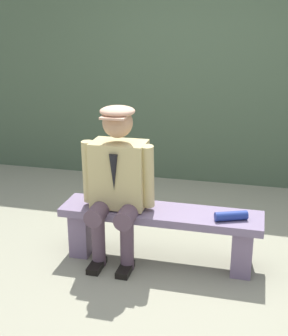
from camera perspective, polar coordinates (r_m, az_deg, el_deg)
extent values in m
plane|color=gray|center=(3.98, 1.96, -11.11)|extent=(30.00, 30.00, 0.00)
cube|color=slate|center=(3.79, 2.03, -5.65)|extent=(1.64, 0.38, 0.06)
cube|color=slate|center=(3.82, 12.01, -9.59)|extent=(0.16, 0.32, 0.38)
cube|color=slate|center=(4.06, -7.37, -7.54)|extent=(0.16, 0.32, 0.38)
cube|color=tan|center=(3.75, -3.06, -0.75)|extent=(0.44, 0.28, 0.54)
cylinder|color=#1E2338|center=(3.68, -3.12, 2.77)|extent=(0.24, 0.24, 0.06)
cone|color=black|center=(3.60, -3.75, -0.56)|extent=(0.07, 0.07, 0.30)
sphere|color=tan|center=(3.62, -3.27, 5.59)|extent=(0.24, 0.24, 0.24)
ellipsoid|color=tan|center=(3.60, -3.29, 6.98)|extent=(0.28, 0.28, 0.08)
cube|color=tan|center=(3.50, -3.81, 6.16)|extent=(0.19, 0.11, 0.02)
cylinder|color=#57414F|center=(3.73, -1.69, -5.33)|extent=(0.15, 0.45, 0.15)
cylinder|color=#57414F|center=(3.73, -2.11, -9.19)|extent=(0.11, 0.11, 0.46)
cube|color=black|center=(3.78, -2.33, -12.34)|extent=(0.10, 0.24, 0.05)
cylinder|color=tan|center=(3.65, 0.48, -1.07)|extent=(0.11, 0.15, 0.52)
cylinder|color=#57414F|center=(3.79, -5.20, -4.95)|extent=(0.15, 0.45, 0.15)
cylinder|color=#57414F|center=(3.80, -5.63, -8.74)|extent=(0.11, 0.11, 0.46)
cube|color=black|center=(3.85, -5.83, -11.84)|extent=(0.10, 0.24, 0.05)
cylinder|color=tan|center=(3.79, -6.83, -0.45)|extent=(0.11, 0.12, 0.52)
cylinder|color=navy|center=(3.65, 10.66, -5.81)|extent=(0.26, 0.16, 0.07)
cube|color=#445640|center=(5.61, 6.75, 9.74)|extent=(12.00, 0.24, 2.25)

